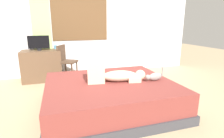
# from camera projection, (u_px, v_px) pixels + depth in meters

# --- Properties ---
(ground_plane) EXTENTS (16.00, 16.00, 0.00)m
(ground_plane) POSITION_uv_depth(u_px,v_px,m) (104.00, 108.00, 2.93)
(ground_plane) COLOR tan
(back_wall_with_window) EXTENTS (6.40, 0.14, 2.90)m
(back_wall_with_window) POSITION_uv_depth(u_px,v_px,m) (82.00, 20.00, 4.70)
(back_wall_with_window) COLOR silver
(back_wall_with_window) RESTS_ON ground
(bed) EXTENTS (2.03, 1.76, 0.46)m
(bed) POSITION_uv_depth(u_px,v_px,m) (110.00, 95.00, 2.88)
(bed) COLOR #38383D
(bed) RESTS_ON ground
(person_lying) EXTENTS (0.94, 0.39, 0.34)m
(person_lying) POSITION_uv_depth(u_px,v_px,m) (114.00, 74.00, 2.81)
(person_lying) COLOR #CCB299
(person_lying) RESTS_ON bed
(cat) EXTENTS (0.35, 0.16, 0.21)m
(cat) POSITION_uv_depth(u_px,v_px,m) (154.00, 77.00, 2.85)
(cat) COLOR gray
(cat) RESTS_ON bed
(desk) EXTENTS (0.90, 0.56, 0.74)m
(desk) POSITION_uv_depth(u_px,v_px,m) (42.00, 65.00, 4.30)
(desk) COLOR brown
(desk) RESTS_ON ground
(tv_monitor) EXTENTS (0.48, 0.10, 0.35)m
(tv_monitor) POSITION_uv_depth(u_px,v_px,m) (39.00, 43.00, 4.16)
(tv_monitor) COLOR black
(tv_monitor) RESTS_ON desk
(cup) EXTENTS (0.07, 0.07, 0.09)m
(cup) POSITION_uv_depth(u_px,v_px,m) (55.00, 47.00, 4.44)
(cup) COLOR teal
(cup) RESTS_ON desk
(chair_by_desk) EXTENTS (0.52, 0.52, 0.86)m
(chair_by_desk) POSITION_uv_depth(u_px,v_px,m) (65.00, 60.00, 4.30)
(chair_by_desk) COLOR #4C3828
(chair_by_desk) RESTS_ON ground
(curtain_left) EXTENTS (0.44, 0.06, 2.52)m
(curtain_left) POSITION_uv_depth(u_px,v_px,m) (42.00, 28.00, 4.35)
(curtain_left) COLOR #ADCC75
(curtain_left) RESTS_ON ground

